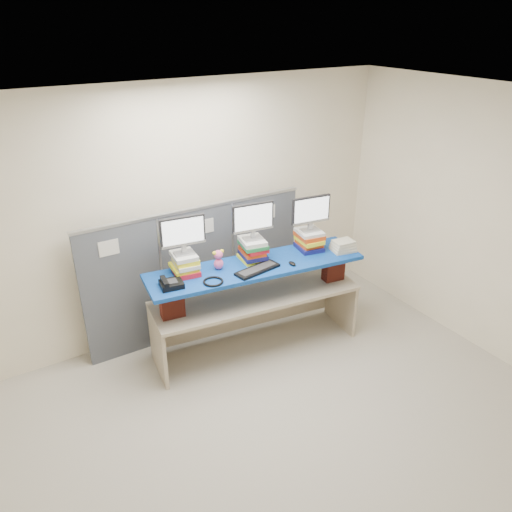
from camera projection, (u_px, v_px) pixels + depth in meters
room at (292, 290)px, 3.94m from camera, size 5.00×4.00×2.80m
cubicle_partition at (198, 271)px, 5.58m from camera, size 2.60×0.06×1.53m
desk at (256, 305)px, 5.37m from camera, size 2.29×0.93×0.68m
brick_pier_left at (172, 302)px, 4.86m from camera, size 0.24×0.15×0.31m
brick_pier_right at (333, 267)px, 5.54m from camera, size 0.24×0.15×0.31m
blue_board at (256, 266)px, 5.16m from camera, size 2.34×0.86×0.04m
book_stack_left at (185, 264)px, 4.94m from camera, size 0.29×0.32×0.22m
book_stack_center at (253, 249)px, 5.20m from camera, size 0.29×0.34×0.24m
book_stack_right at (309, 240)px, 5.45m from camera, size 0.30×0.33×0.22m
monitor_left at (183, 233)px, 4.79m from camera, size 0.44×0.15×0.39m
monitor_center at (253, 219)px, 5.05m from camera, size 0.44×0.15×0.39m
monitor_right at (311, 211)px, 5.31m from camera, size 0.44×0.15×0.39m
keyboard at (257, 270)px, 5.02m from camera, size 0.50×0.24×0.03m
mouse at (292, 263)px, 5.14m from camera, size 0.07×0.11×0.03m
desk_phone at (171, 284)px, 4.72m from camera, size 0.24×0.22×0.09m
headset at (213, 281)px, 4.81m from camera, size 0.25×0.25×0.02m
plush_toy at (218, 259)px, 5.02m from camera, size 0.12×0.09×0.21m
binder_stack at (343, 246)px, 5.43m from camera, size 0.27×0.23×0.12m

